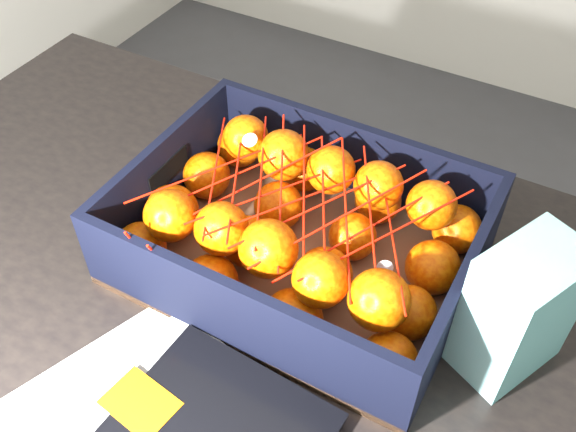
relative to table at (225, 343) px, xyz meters
The scene contains 5 objects.
table is the anchor object (origin of this frame).
produce_crate 0.18m from the table, 60.49° to the left, with size 0.42×0.32×0.12m.
clementine_heap 0.20m from the table, 59.53° to the left, with size 0.40×0.29×0.12m.
mesh_net 0.24m from the table, 61.23° to the left, with size 0.35×0.28×0.09m.
retail_carton 0.38m from the table, 15.30° to the left, with size 0.08×0.11×0.17m, color silver.
Camera 1 is at (0.00, -0.43, 1.39)m, focal length 40.24 mm.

